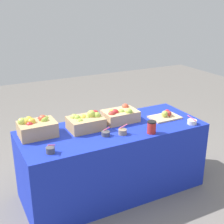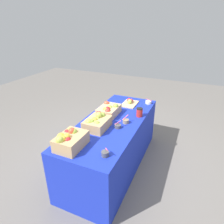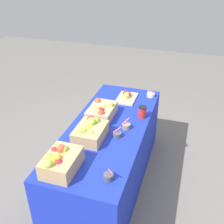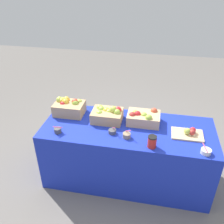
{
  "view_description": "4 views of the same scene",
  "coord_description": "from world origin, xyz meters",
  "px_view_note": "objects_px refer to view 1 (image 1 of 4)",
  "views": [
    {
      "loc": [
        -1.35,
        -2.59,
        2.0
      ],
      "look_at": [
        -0.02,
        -0.02,
        0.92
      ],
      "focal_mm": 49.9,
      "sensor_mm": 36.0,
      "label": 1
    },
    {
      "loc": [
        -2.16,
        -0.95,
        1.98
      ],
      "look_at": [
        -0.1,
        -0.04,
        0.92
      ],
      "focal_mm": 31.68,
      "sensor_mm": 36.0,
      "label": 2
    },
    {
      "loc": [
        -2.22,
        -0.74,
        2.27
      ],
      "look_at": [
        0.16,
        0.01,
        0.81
      ],
      "focal_mm": 43.75,
      "sensor_mm": 36.0,
      "label": 3
    },
    {
      "loc": [
        0.25,
        -2.23,
        2.29
      ],
      "look_at": [
        -0.17,
        -0.05,
        0.94
      ],
      "focal_mm": 39.44,
      "sensor_mm": 36.0,
      "label": 4
    }
  ],
  "objects_px": {
    "cutting_board_front": "(166,116)",
    "sample_bowl_far": "(192,122)",
    "apple_crate_middle": "(85,122)",
    "apple_crate_left": "(36,127)",
    "sample_bowl_extra": "(106,134)",
    "apple_crate_right": "(120,115)",
    "coffee_cup": "(152,127)",
    "sample_bowl_near": "(123,132)",
    "sample_bowl_mid": "(50,150)"
  },
  "relations": [
    {
      "from": "cutting_board_front",
      "to": "sample_bowl_extra",
      "type": "height_order",
      "value": "sample_bowl_extra"
    },
    {
      "from": "cutting_board_front",
      "to": "apple_crate_middle",
      "type": "bearing_deg",
      "value": 172.08
    },
    {
      "from": "sample_bowl_mid",
      "to": "sample_bowl_near",
      "type": "bearing_deg",
      "value": 4.13
    },
    {
      "from": "apple_crate_left",
      "to": "sample_bowl_far",
      "type": "height_order",
      "value": "apple_crate_left"
    },
    {
      "from": "apple_crate_right",
      "to": "coffee_cup",
      "type": "xyz_separation_m",
      "value": [
        0.12,
        -0.42,
        -0.01
      ]
    },
    {
      "from": "sample_bowl_far",
      "to": "sample_bowl_near",
      "type": "bearing_deg",
      "value": 172.21
    },
    {
      "from": "cutting_board_front",
      "to": "sample_bowl_far",
      "type": "bearing_deg",
      "value": -62.24
    },
    {
      "from": "apple_crate_left",
      "to": "apple_crate_right",
      "type": "distance_m",
      "value": 0.89
    },
    {
      "from": "sample_bowl_mid",
      "to": "coffee_cup",
      "type": "bearing_deg",
      "value": -3.0
    },
    {
      "from": "cutting_board_front",
      "to": "coffee_cup",
      "type": "height_order",
      "value": "coffee_cup"
    },
    {
      "from": "cutting_board_front",
      "to": "sample_bowl_far",
      "type": "distance_m",
      "value": 0.3
    },
    {
      "from": "coffee_cup",
      "to": "sample_bowl_mid",
      "type": "bearing_deg",
      "value": 177.0
    },
    {
      "from": "apple_crate_left",
      "to": "apple_crate_middle",
      "type": "relative_size",
      "value": 1.01
    },
    {
      "from": "apple_crate_right",
      "to": "sample_bowl_extra",
      "type": "relative_size",
      "value": 3.71
    },
    {
      "from": "sample_bowl_extra",
      "to": "coffee_cup",
      "type": "bearing_deg",
      "value": -19.61
    },
    {
      "from": "sample_bowl_near",
      "to": "coffee_cup",
      "type": "distance_m",
      "value": 0.29
    },
    {
      "from": "apple_crate_left",
      "to": "coffee_cup",
      "type": "height_order",
      "value": "apple_crate_left"
    },
    {
      "from": "cutting_board_front",
      "to": "sample_bowl_extra",
      "type": "distance_m",
      "value": 0.8
    },
    {
      "from": "apple_crate_middle",
      "to": "apple_crate_right",
      "type": "relative_size",
      "value": 0.95
    },
    {
      "from": "apple_crate_left",
      "to": "sample_bowl_far",
      "type": "bearing_deg",
      "value": -16.87
    },
    {
      "from": "apple_crate_right",
      "to": "sample_bowl_far",
      "type": "distance_m",
      "value": 0.76
    },
    {
      "from": "apple_crate_right",
      "to": "coffee_cup",
      "type": "distance_m",
      "value": 0.43
    },
    {
      "from": "cutting_board_front",
      "to": "sample_bowl_mid",
      "type": "bearing_deg",
      "value": -171.02
    },
    {
      "from": "apple_crate_middle",
      "to": "sample_bowl_near",
      "type": "xyz_separation_m",
      "value": [
        0.27,
        -0.29,
        -0.05
      ]
    },
    {
      "from": "apple_crate_middle",
      "to": "cutting_board_front",
      "type": "height_order",
      "value": "apple_crate_middle"
    },
    {
      "from": "sample_bowl_extra",
      "to": "sample_bowl_far",
      "type": "bearing_deg",
      "value": -9.22
    },
    {
      "from": "apple_crate_left",
      "to": "sample_bowl_extra",
      "type": "xyz_separation_m",
      "value": [
        0.59,
        -0.31,
        -0.07
      ]
    },
    {
      "from": "apple_crate_middle",
      "to": "coffee_cup",
      "type": "relative_size",
      "value": 2.73
    },
    {
      "from": "apple_crate_left",
      "to": "sample_bowl_extra",
      "type": "bearing_deg",
      "value": -27.84
    },
    {
      "from": "apple_crate_right",
      "to": "coffee_cup",
      "type": "height_order",
      "value": "apple_crate_right"
    },
    {
      "from": "apple_crate_left",
      "to": "sample_bowl_far",
      "type": "xyz_separation_m",
      "value": [
        1.52,
        -0.46,
        -0.07
      ]
    },
    {
      "from": "coffee_cup",
      "to": "sample_bowl_extra",
      "type": "bearing_deg",
      "value": 160.39
    },
    {
      "from": "sample_bowl_near",
      "to": "coffee_cup",
      "type": "xyz_separation_m",
      "value": [
        0.26,
        -0.11,
        0.04
      ]
    },
    {
      "from": "sample_bowl_mid",
      "to": "sample_bowl_extra",
      "type": "xyz_separation_m",
      "value": [
        0.57,
        0.1,
        -0.01
      ]
    },
    {
      "from": "sample_bowl_near",
      "to": "apple_crate_right",
      "type": "bearing_deg",
      "value": 65.5
    },
    {
      "from": "apple_crate_right",
      "to": "sample_bowl_mid",
      "type": "relative_size",
      "value": 3.54
    },
    {
      "from": "sample_bowl_mid",
      "to": "sample_bowl_extra",
      "type": "height_order",
      "value": "sample_bowl_mid"
    },
    {
      "from": "cutting_board_front",
      "to": "sample_bowl_near",
      "type": "height_order",
      "value": "sample_bowl_near"
    },
    {
      "from": "apple_crate_left",
      "to": "sample_bowl_mid",
      "type": "relative_size",
      "value": 3.41
    },
    {
      "from": "apple_crate_left",
      "to": "cutting_board_front",
      "type": "xyz_separation_m",
      "value": [
        1.38,
        -0.19,
        -0.07
      ]
    },
    {
      "from": "apple_crate_middle",
      "to": "cutting_board_front",
      "type": "bearing_deg",
      "value": -7.92
    },
    {
      "from": "apple_crate_middle",
      "to": "cutting_board_front",
      "type": "xyz_separation_m",
      "value": [
        0.9,
        -0.13,
        -0.05
      ]
    },
    {
      "from": "apple_crate_right",
      "to": "sample_bowl_far",
      "type": "bearing_deg",
      "value": -33.33
    },
    {
      "from": "sample_bowl_near",
      "to": "sample_bowl_mid",
      "type": "xyz_separation_m",
      "value": [
        -0.74,
        -0.05,
        0.0
      ]
    },
    {
      "from": "apple_crate_right",
      "to": "sample_bowl_mid",
      "type": "bearing_deg",
      "value": -157.48
    },
    {
      "from": "sample_bowl_extra",
      "to": "cutting_board_front",
      "type": "bearing_deg",
      "value": 8.41
    },
    {
      "from": "apple_crate_right",
      "to": "apple_crate_left",
      "type": "bearing_deg",
      "value": 177.09
    },
    {
      "from": "cutting_board_front",
      "to": "sample_bowl_extra",
      "type": "relative_size",
      "value": 3.35
    },
    {
      "from": "sample_bowl_near",
      "to": "apple_crate_middle",
      "type": "bearing_deg",
      "value": 132.93
    },
    {
      "from": "sample_bowl_mid",
      "to": "cutting_board_front",
      "type": "bearing_deg",
      "value": 8.98
    }
  ]
}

